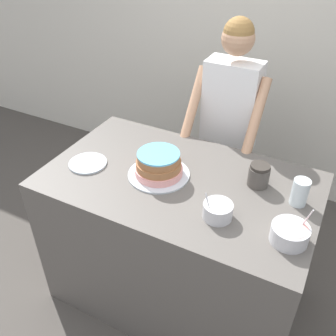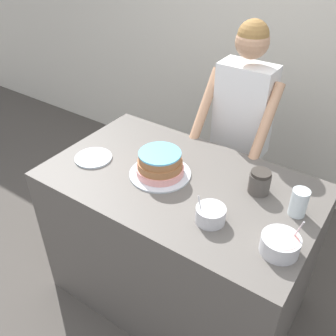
{
  "view_description": "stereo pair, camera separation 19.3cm",
  "coord_description": "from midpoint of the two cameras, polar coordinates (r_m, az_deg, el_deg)",
  "views": [
    {
      "loc": [
        0.68,
        -1.01,
        2.15
      ],
      "look_at": [
        -0.05,
        0.39,
        1.03
      ],
      "focal_mm": 40.0,
      "sensor_mm": 36.0,
      "label": 1
    },
    {
      "loc": [
        0.85,
        -0.91,
        2.15
      ],
      "look_at": [
        -0.05,
        0.39,
        1.03
      ],
      "focal_mm": 40.0,
      "sensor_mm": 36.0,
      "label": 2
    }
  ],
  "objects": [
    {
      "name": "stoneware_jar",
      "position": [
        1.96,
        16.57,
        -2.15
      ],
      "size": [
        0.11,
        0.11,
        0.12
      ],
      "color": "#4C4742",
      "rests_on": "counter"
    },
    {
      "name": "cake",
      "position": [
        1.99,
        1.54,
        0.39
      ],
      "size": [
        0.34,
        0.34,
        0.14
      ],
      "color": "silver",
      "rests_on": "counter"
    },
    {
      "name": "frosting_bowl_pink",
      "position": [
        1.69,
        19.97,
        -10.94
      ],
      "size": [
        0.17,
        0.17,
        0.19
      ],
      "color": "silver",
      "rests_on": "counter"
    },
    {
      "name": "counter",
      "position": [
        2.31,
        4.02,
        -11.24
      ],
      "size": [
        1.46,
        0.87,
        0.94
      ],
      "color": "#5B5651",
      "rests_on": "ground_plane"
    },
    {
      "name": "ceramic_plate",
      "position": [
        2.18,
        -8.82,
        1.45
      ],
      "size": [
        0.21,
        0.21,
        0.01
      ],
      "color": "silver",
      "rests_on": "counter"
    },
    {
      "name": "frosting_bowl_white",
      "position": [
        1.74,
        9.69,
        -7.05
      ],
      "size": [
        0.14,
        0.14,
        0.14
      ],
      "color": "silver",
      "rests_on": "counter"
    },
    {
      "name": "person_baker",
      "position": [
        2.48,
        13.37,
        6.93
      ],
      "size": [
        0.47,
        0.44,
        1.63
      ],
      "color": "#2D2D38",
      "rests_on": "ground_plane"
    },
    {
      "name": "drinking_glass",
      "position": [
        1.88,
        22.16,
        -5.01
      ],
      "size": [
        0.08,
        0.08,
        0.14
      ],
      "color": "silver",
      "rests_on": "counter"
    },
    {
      "name": "wall_back",
      "position": [
        3.1,
        19.81,
        17.56
      ],
      "size": [
        10.0,
        0.05,
        2.6
      ],
      "color": "silver",
      "rests_on": "ground_plane"
    }
  ]
}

